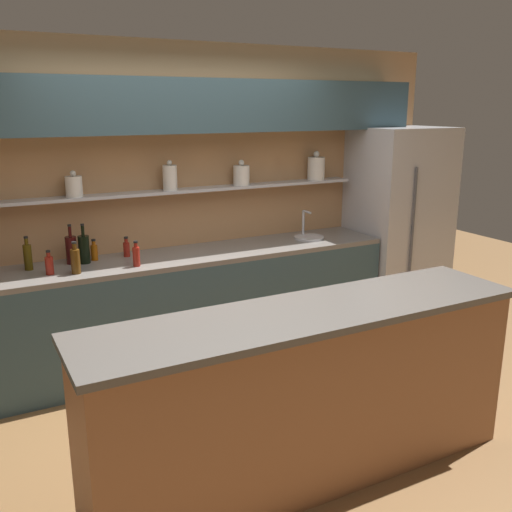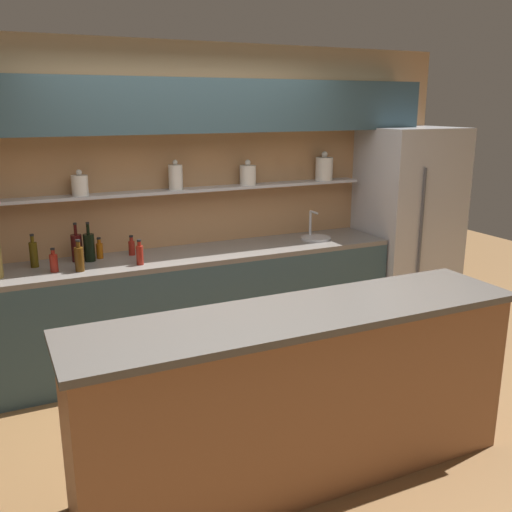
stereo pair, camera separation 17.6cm
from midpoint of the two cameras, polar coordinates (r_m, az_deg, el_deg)
name	(u,v)px [view 1 (the left image)]	position (r m, az deg, el deg)	size (l,w,h in m)	color
ground_plane	(261,427)	(4.00, -0.84, -16.76)	(12.00, 12.00, 0.00)	brown
back_wall_unit	(174,173)	(4.85, -9.25, 8.21)	(5.20, 0.44, 2.60)	tan
back_counter_unit	(180,309)	(4.80, -8.65, -5.24)	(3.65, 0.62, 0.92)	#334C56
island_counter	(307,394)	(3.32, 3.61, -13.64)	(2.59, 0.61, 1.02)	#99603D
refrigerator	(398,226)	(5.75, 13.14, 2.95)	(0.85, 0.73, 1.90)	#B7B7BC
sink_fixture	(308,236)	(5.20, 4.31, 2.04)	(0.27, 0.27, 0.25)	#B7B7BC
bottle_sauce_0	(127,248)	(4.69, -13.87, 0.74)	(0.05, 0.05, 0.16)	maroon
bottle_wine_1	(84,249)	(4.57, -17.87, 0.68)	(0.08, 0.08, 0.31)	black
bottle_wine_2	(71,249)	(4.59, -19.03, 0.62)	(0.08, 0.08, 0.30)	#380C0C
bottle_oil_3	(28,256)	(4.53, -22.90, -0.05)	(0.06, 0.06, 0.25)	#47380A
bottle_sauce_4	(94,252)	(4.64, -16.92, 0.42)	(0.05, 0.05, 0.17)	#9E4C0A
bottle_sauce_5	(49,265)	(4.36, -21.06, -0.82)	(0.06, 0.06, 0.18)	maroon
bottle_sauce_6	(136,256)	(4.39, -13.01, 0.03)	(0.05, 0.05, 0.19)	maroon
bottle_spirit_7	(75,261)	(4.31, -18.73, -0.44)	(0.07, 0.07, 0.24)	#4C2D0C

